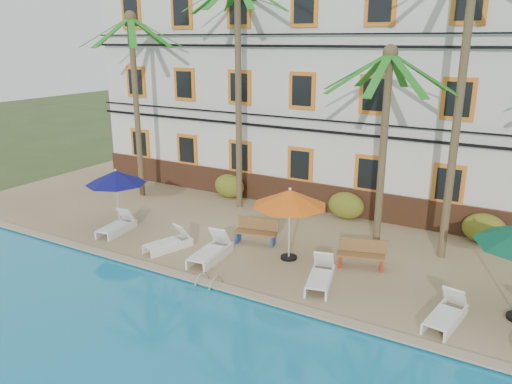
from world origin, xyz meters
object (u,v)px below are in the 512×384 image
Objects in this scene: palm_b at (238,66)px; lounger_a at (117,226)px; bench_right at (361,253)px; palm_a at (135,81)px; palm_d at (464,58)px; lounger_d at (321,276)px; lounger_b at (169,242)px; lounger_c at (211,251)px; umbrella_blue at (116,178)px; umbrella_red at (290,198)px; palm_c at (385,119)px; bench_left at (256,231)px; pool_ladder at (209,286)px; lounger_e at (446,314)px.

lounger_a is at bearing -116.12° from palm_b.
palm_a is at bearing 168.51° from bench_right.
palm_d is 5.33× the size of lounger_d.
lounger_a reaches higher than lounger_b.
lounger_b is 1.15× the size of bench_right.
lounger_c reaches higher than bench_right.
bench_right is at bearing 10.68° from lounger_a.
palm_b reaches higher than lounger_c.
lounger_a is at bearing -59.19° from palm_a.
lounger_d is (5.60, 0.19, 0.02)m from lounger_b.
lounger_a is (-11.06, -3.81, -6.19)m from palm_d.
umbrella_blue reaches higher than bench_right.
umbrella_red is at bearing -41.56° from palm_b.
umbrella_blue is (-9.26, -3.19, -2.51)m from palm_c.
lounger_d is at bearing 2.42° from lounger_c.
palm_d is 8.72m from bench_left.
palm_d reaches higher than umbrella_red.
lounger_c is at bearing -156.72° from bench_right.
pool_ladder is at bearing -112.08° from umbrella_red.
umbrella_red is 7.02m from lounger_a.
lounger_e is (0.88, -4.25, -6.19)m from palm_d.
lounger_a is 0.99× the size of lounger_e.
umbrella_blue reaches higher than lounger_d.
palm_a is 10.99× the size of pool_ladder.
lounger_b is at bearing -5.66° from lounger_a.
palm_a is 1.19× the size of palm_c.
lounger_d reaches higher than lounger_e.
lounger_e is 3.66m from bench_right.
palm_b is 3.84× the size of umbrella_red.
umbrella_blue is 9.56m from bench_right.
bench_right is at bearing 7.10° from umbrella_blue.
bench_right is (8.97, 1.69, 0.20)m from lounger_a.
palm_b is 8.74m from palm_d.
umbrella_blue is 0.94× the size of umbrella_red.
lounger_c is 3.85m from lounger_d.
palm_d is 7.79m from lounger_d.
bench_right is at bearing -11.49° from palm_a.
palm_d reaches higher than palm_a.
bench_left reaches higher than lounger_b.
lounger_c is at bearing 178.48° from lounger_e.
umbrella_red is 4.58m from lounger_b.
lounger_d is 1.23× the size of bench_right.
lounger_b is at bearing -178.97° from lounger_c.
palm_a is at bearing 119.77° from umbrella_blue.
palm_a is 4.93m from palm_b.
palm_a is at bearing 159.17° from lounger_d.
palm_c is at bearing 50.12° from umbrella_red.
palm_b is 6.74m from palm_c.
lounger_a is at bearing -169.32° from bench_right.
bench_left is (5.08, 1.71, 0.20)m from lounger_a.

